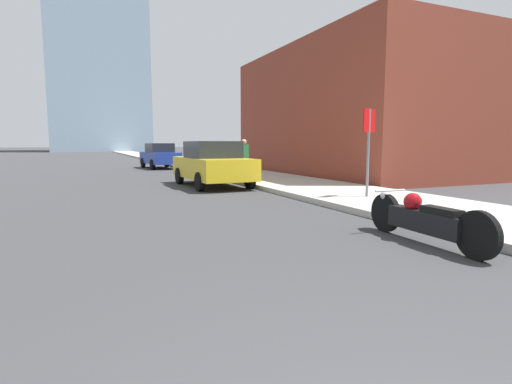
% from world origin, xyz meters
% --- Properties ---
extents(sidewalk, '(3.47, 240.00, 0.15)m').
position_xyz_m(sidewalk, '(6.04, 40.00, 0.07)').
color(sidewalk, '#B2ADA3').
rests_on(sidewalk, ground_plane).
extents(brick_storefront, '(11.02, 12.88, 6.23)m').
position_xyz_m(brick_storefront, '(13.48, 16.18, 3.11)').
color(brick_storefront, brown).
rests_on(brick_storefront, ground_plane).
extents(distant_tower, '(18.70, 18.70, 52.74)m').
position_xyz_m(distant_tower, '(2.74, 90.77, 26.37)').
color(distant_tower, '#8CA5BC').
rests_on(distant_tower, ground_plane).
extents(motorcycle, '(0.62, 2.56, 0.77)m').
position_xyz_m(motorcycle, '(3.69, 3.80, 0.39)').
color(motorcycle, black).
rests_on(motorcycle, ground_plane).
extents(parked_car_yellow, '(2.09, 4.39, 1.65)m').
position_xyz_m(parked_car_yellow, '(3.21, 13.28, 0.83)').
color(parked_car_yellow, gold).
rests_on(parked_car_yellow, ground_plane).
extents(parked_car_blue, '(2.05, 4.14, 1.59)m').
position_xyz_m(parked_car_blue, '(3.37, 25.01, 0.80)').
color(parked_car_blue, '#1E3899').
rests_on(parked_car_blue, ground_plane).
extents(stop_sign, '(0.57, 0.26, 2.31)m').
position_xyz_m(stop_sign, '(5.80, 7.78, 1.73)').
color(stop_sign, slate).
rests_on(stop_sign, sidewalk).
extents(pedestrian, '(0.36, 0.22, 1.60)m').
position_xyz_m(pedestrian, '(5.23, 15.22, 0.96)').
color(pedestrian, brown).
rests_on(pedestrian, sidewalk).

